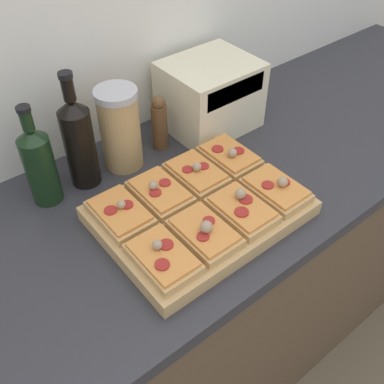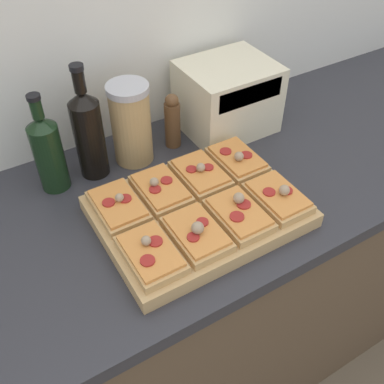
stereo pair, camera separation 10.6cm
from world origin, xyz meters
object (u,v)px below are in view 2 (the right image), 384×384
Objects in this scene: wine_bottle at (89,132)px; grain_jar_tall at (131,124)px; toaster_oven at (227,97)px; cutting_board at (198,211)px; pepper_mill at (172,121)px; olive_oil_bottle at (48,152)px.

wine_bottle is 0.12m from grain_jar_tall.
grain_jar_tall is 0.81× the size of toaster_oven.
cutting_board is 2.06× the size of grain_jar_tall.
toaster_oven is at bearing -0.22° from grain_jar_tall.
wine_bottle is at bearing 180.00° from pepper_mill.
olive_oil_bottle is 1.63× the size of pepper_mill.
grain_jar_tall is 0.13m from pepper_mill.
wine_bottle is at bearing 0.00° from olive_oil_bottle.
wine_bottle is (0.11, 0.00, 0.02)m from olive_oil_bottle.
grain_jar_tall is at bearing 179.78° from toaster_oven.
pepper_mill is at bearing 0.00° from grain_jar_tall.
wine_bottle reaches higher than cutting_board.
wine_bottle is (-0.15, 0.29, 0.11)m from cutting_board.
grain_jar_tall is (0.22, 0.00, 0.00)m from olive_oil_bottle.
olive_oil_bottle is 0.11m from wine_bottle.
wine_bottle is 1.11× the size of toaster_oven.
cutting_board is 0.34m from wine_bottle.
toaster_oven is at bearing 46.43° from cutting_board.
toaster_oven is at bearing -0.37° from pepper_mill.
grain_jar_tall is at bearing 96.18° from cutting_board.
olive_oil_bottle reaches higher than pepper_mill.
cutting_board is at bearing -62.98° from wine_bottle.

